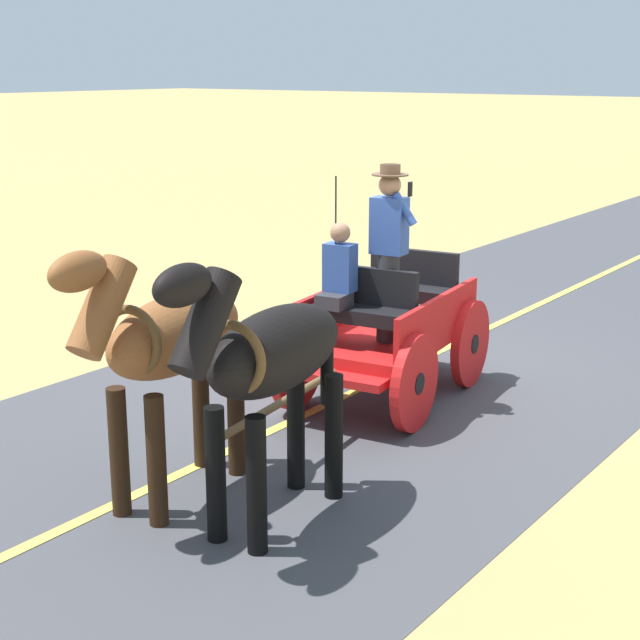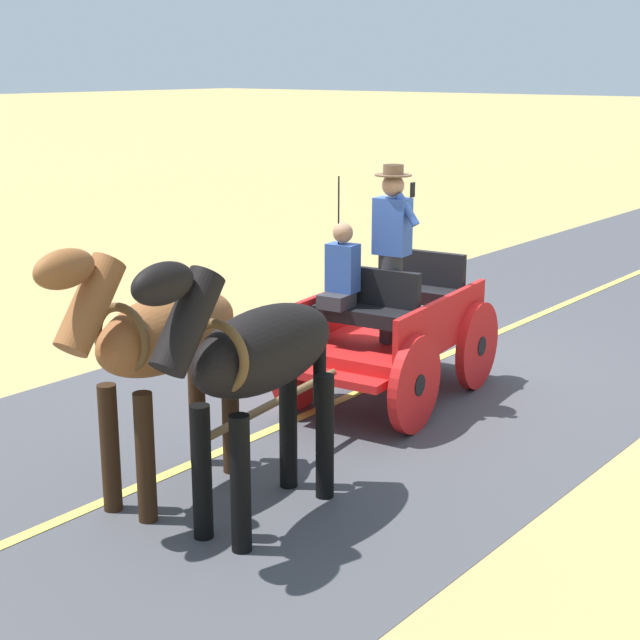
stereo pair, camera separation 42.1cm
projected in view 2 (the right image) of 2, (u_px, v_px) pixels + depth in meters
ground_plane at (393, 378)px, 10.88m from camera, size 200.00×200.00×0.00m
road_surface at (393, 378)px, 10.87m from camera, size 5.71×160.00×0.01m
road_centre_stripe at (393, 378)px, 10.87m from camera, size 0.12×160.00×0.00m
horse_drawn_carriage at (389, 325)px, 9.98m from camera, size 1.71×4.51×2.50m
horse_near_side at (255, 359)px, 7.13m from camera, size 0.69×2.14×2.21m
horse_off_side at (160, 341)px, 7.59m from camera, size 0.76×2.15×2.21m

